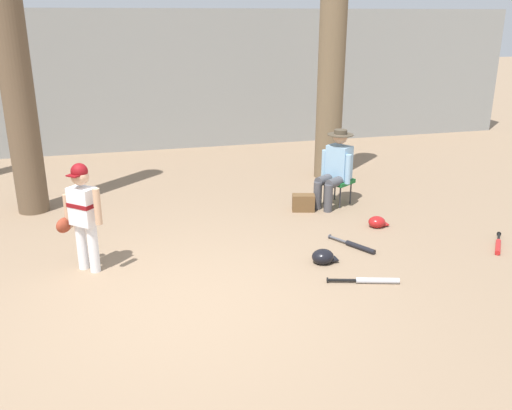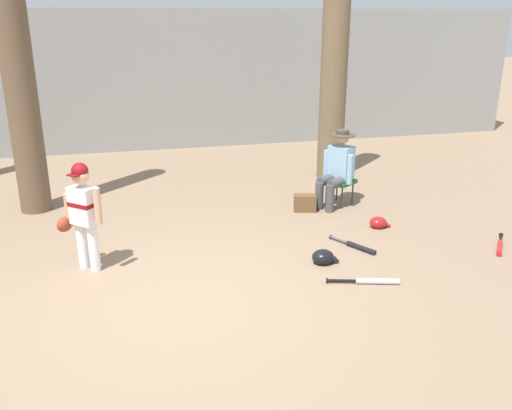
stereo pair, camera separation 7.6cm
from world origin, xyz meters
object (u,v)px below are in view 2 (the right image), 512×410
tree_behind_spectator (334,75)px  young_ballplayer (83,210)px  seated_spectator (337,167)px  bat_red_barrel (500,247)px  bat_black_composite (357,246)px  bat_aluminum_silver (371,281)px  batting_helmet_black (323,257)px  handbag_beside_stool (305,203)px  folding_stool (340,182)px  batting_helmet_red (378,223)px  tree_near_player (13,38)px

tree_behind_spectator → young_ballplayer: bearing=-144.6°
seated_spectator → bat_red_barrel: (1.42, -2.12, -0.61)m
tree_behind_spectator → bat_black_composite: tree_behind_spectator is taller
seated_spectator → bat_aluminum_silver: seated_spectator is taller
batting_helmet_black → young_ballplayer: bearing=169.1°
handbag_beside_stool → bat_aluminum_silver: (-0.06, -2.48, -0.10)m
young_ballplayer → batting_helmet_black: (2.76, -0.53, -0.66)m
handbag_beside_stool → batting_helmet_black: size_ratio=1.06×
folding_stool → batting_helmet_red: (0.15, -1.09, -0.29)m
bat_aluminum_silver → batting_helmet_black: bearing=117.4°
young_ballplayer → bat_red_barrel: young_ballplayer is taller
bat_black_composite → batting_helmet_red: batting_helmet_red is taller
tree_behind_spectator → bat_red_barrel: 4.22m
bat_red_barrel → tree_behind_spectator: bearing=103.9°
bat_aluminum_silver → tree_behind_spectator: bearing=74.9°
folding_stool → batting_helmet_red: folding_stool is taller
tree_behind_spectator → batting_helmet_black: bearing=-112.4°
tree_near_player → bat_aluminum_silver: tree_near_player is taller
handbag_beside_stool → bat_aluminum_silver: size_ratio=0.43×
tree_near_player → bat_red_barrel: size_ratio=9.67×
batting_helmet_black → bat_red_barrel: bearing=-3.7°
bat_black_composite → batting_helmet_black: size_ratio=2.10×
young_ballplayer → bat_red_barrel: (5.13, -0.69, -0.71)m
tree_near_player → batting_helmet_red: (4.81, -1.98, -2.48)m
folding_stool → tree_behind_spectator: bearing=74.3°
tree_behind_spectator → bat_red_barrel: tree_behind_spectator is taller
bat_red_barrel → seated_spectator: bearing=123.9°
young_ballplayer → handbag_beside_stool: size_ratio=3.84×
tree_behind_spectator → bat_red_barrel: (0.91, -3.69, -1.83)m
batting_helmet_red → bat_black_composite: bearing=-133.7°
bat_black_composite → batting_helmet_red: bearing=46.3°
tree_behind_spectator → young_ballplayer: size_ratio=3.30×
bat_aluminum_silver → batting_helmet_red: bearing=61.6°
tree_near_player → batting_helmet_black: (3.62, -2.91, -2.47)m
young_ballplayer → handbag_beside_stool: bearing=22.4°
bat_aluminum_silver → batting_helmet_red: (0.85, 1.57, 0.04)m
tree_near_player → batting_helmet_red: 5.76m
bat_black_composite → bat_aluminum_silver: same height
bat_black_composite → batting_helmet_red: (0.60, 0.63, 0.04)m
tree_behind_spectator → batting_helmet_black: 4.22m
batting_helmet_red → tree_near_player: bearing=157.6°
young_ballplayer → bat_red_barrel: size_ratio=2.21×
seated_spectator → bat_aluminum_silver: 2.75m
handbag_beside_stool → batting_helmet_red: 1.21m
tree_near_player → folding_stool: size_ratio=10.31×
bat_black_composite → tree_near_player: bearing=148.2°
tree_behind_spectator → bat_red_barrel: bearing=-76.1°
folding_stool → batting_helmet_red: bearing=-82.0°
tree_near_player → bat_black_composite: 5.56m
handbag_beside_stool → batting_helmet_black: handbag_beside_stool is taller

